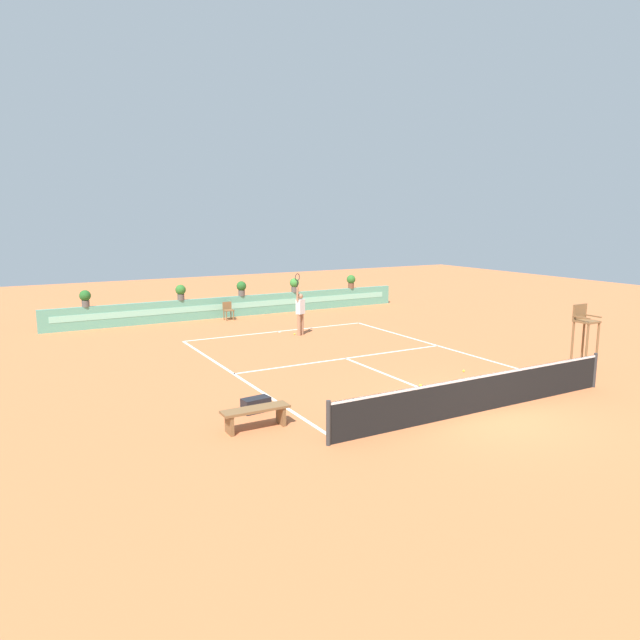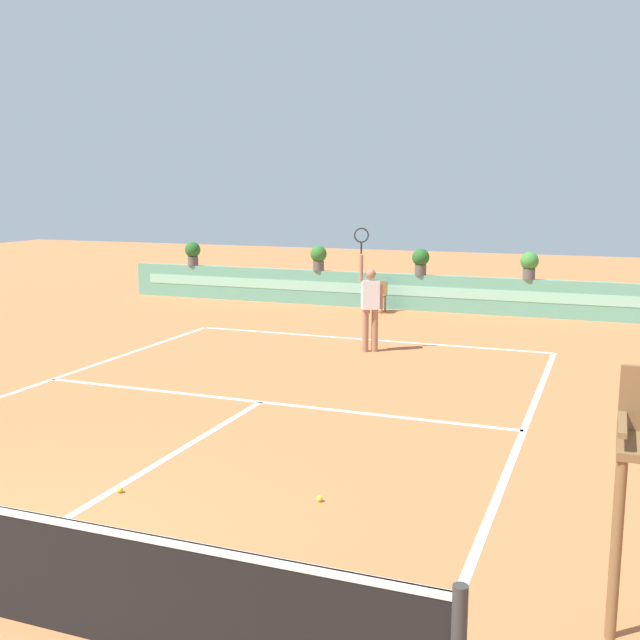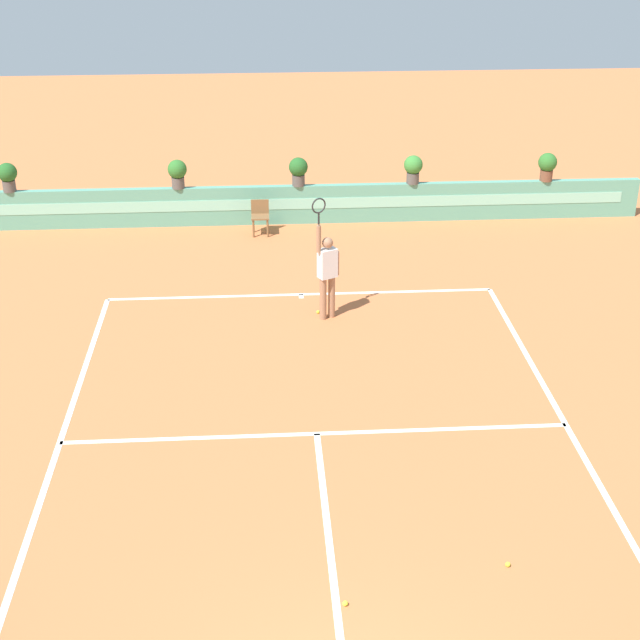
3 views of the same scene
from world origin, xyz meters
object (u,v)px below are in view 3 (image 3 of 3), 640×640
(potted_plant_centre, at_px, (298,170))
(potted_plant_far_right, at_px, (547,165))
(tennis_ball_mid_court, at_px, (508,564))
(tennis_ball_by_sideline, at_px, (318,312))
(ball_kid_chair, at_px, (260,215))
(potted_plant_left, at_px, (177,172))
(tennis_player, at_px, (327,270))
(potted_plant_right, at_px, (413,167))
(potted_plant_far_left, at_px, (8,175))
(tennis_ball_near_baseline, at_px, (345,603))

(potted_plant_centre, bearing_deg, potted_plant_far_right, 0.00)
(tennis_ball_mid_court, height_order, potted_plant_centre, potted_plant_centre)
(tennis_ball_by_sideline, distance_m, potted_plant_centre, 5.64)
(ball_kid_chair, height_order, potted_plant_left, potted_plant_left)
(potted_plant_far_right, bearing_deg, tennis_player, -136.86)
(potted_plant_far_right, height_order, potted_plant_right, same)
(tennis_player, distance_m, potted_plant_far_right, 8.31)
(potted_plant_right, height_order, potted_plant_far_left, same)
(potted_plant_far_left, bearing_deg, potted_plant_centre, 0.00)
(tennis_ball_by_sideline, relative_size, potted_plant_far_right, 0.09)
(tennis_ball_by_sideline, xyz_separation_m, potted_plant_far_right, (6.23, 5.47, 1.38))
(tennis_player, height_order, potted_plant_right, tennis_player)
(tennis_ball_by_sideline, xyz_separation_m, potted_plant_right, (2.77, 5.47, 1.38))
(ball_kid_chair, height_order, tennis_player, tennis_player)
(tennis_player, xyz_separation_m, tennis_ball_mid_court, (1.83, -7.66, -1.02))
(ball_kid_chair, xyz_separation_m, tennis_ball_by_sideline, (1.14, -4.73, -0.44))
(potted_plant_centre, distance_m, potted_plant_left, 3.03)
(potted_plant_centre, relative_size, potted_plant_right, 1.00)
(potted_plant_centre, relative_size, potted_plant_left, 1.00)
(tennis_player, distance_m, potted_plant_far_left, 9.43)
(tennis_ball_mid_court, xyz_separation_m, potted_plant_centre, (-2.15, 13.33, 1.38))
(ball_kid_chair, height_order, potted_plant_far_right, potted_plant_far_right)
(potted_plant_centre, xyz_separation_m, potted_plant_left, (-3.03, 0.00, 0.00))
(tennis_player, relative_size, tennis_ball_by_sideline, 38.01)
(ball_kid_chair, bearing_deg, potted_plant_far_right, 5.67)
(ball_kid_chair, distance_m, tennis_ball_mid_court, 12.99)
(potted_plant_far_right, distance_m, potted_plant_centre, 6.38)
(tennis_player, xyz_separation_m, potted_plant_right, (2.60, 5.68, 0.36))
(tennis_ball_by_sideline, xyz_separation_m, potted_plant_left, (-3.17, 5.47, 1.38))
(potted_plant_left, bearing_deg, tennis_ball_near_baseline, -77.92)
(tennis_ball_mid_court, distance_m, potted_plant_far_right, 14.06)
(tennis_player, height_order, tennis_ball_mid_court, tennis_player)
(ball_kid_chair, xyz_separation_m, potted_plant_far_right, (7.37, 0.73, 0.93))
(tennis_ball_near_baseline, distance_m, tennis_ball_mid_court, 2.27)
(tennis_ball_mid_court, height_order, tennis_ball_by_sideline, same)
(tennis_ball_near_baseline, height_order, potted_plant_far_right, potted_plant_far_right)
(potted_plant_right, bearing_deg, ball_kid_chair, -169.39)
(tennis_ball_near_baseline, height_order, potted_plant_far_left, potted_plant_far_left)
(tennis_ball_near_baseline, relative_size, potted_plant_left, 0.09)
(ball_kid_chair, xyz_separation_m, tennis_ball_mid_court, (3.14, -12.60, -0.44))
(ball_kid_chair, bearing_deg, tennis_player, -75.16)
(potted_plant_far_right, xyz_separation_m, potted_plant_centre, (-6.38, 0.00, 0.00))
(ball_kid_chair, distance_m, potted_plant_centre, 1.55)
(potted_plant_far_right, bearing_deg, potted_plant_left, 180.00)
(ball_kid_chair, bearing_deg, potted_plant_left, 160.22)
(tennis_ball_near_baseline, xyz_separation_m, tennis_ball_by_sideline, (0.20, 8.45, 0.00))
(tennis_player, bearing_deg, potted_plant_left, 120.50)
(tennis_ball_by_sideline, distance_m, potted_plant_left, 6.47)
(potted_plant_far_right, xyz_separation_m, potted_plant_right, (-3.46, 0.00, 0.00))
(tennis_player, bearing_deg, tennis_ball_by_sideline, 128.75)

